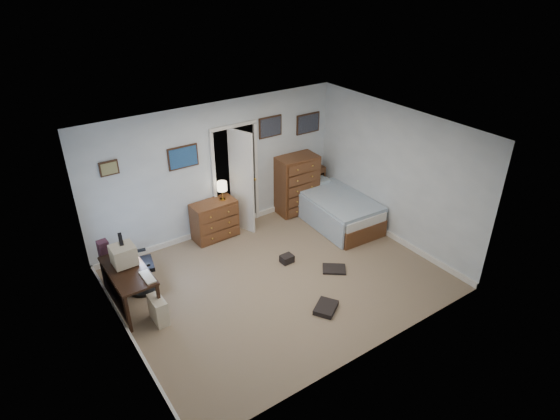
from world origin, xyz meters
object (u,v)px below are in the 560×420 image
Objects in this scene: tall_dresser at (297,184)px; bed at (335,208)px; computer_desk at (124,280)px; low_dresser at (215,220)px; office_chair at (137,270)px.

tall_dresser reaches higher than bed.
computer_desk is 1.40× the size of low_dresser.
tall_dresser is (3.91, 1.03, 0.10)m from computer_desk.
bed is at bearing 10.41° from office_chair.
computer_desk is 1.16× the size of office_chair.
tall_dresser is at bearing 117.13° from bed.
tall_dresser reaches higher than office_chair.
computer_desk is 0.58× the size of bed.
tall_dresser is (3.62, 0.71, 0.22)m from office_chair.
computer_desk is 0.45m from office_chair.
low_dresser is (1.74, 0.74, -0.02)m from office_chair.
low_dresser reaches higher than bed.
low_dresser is at bearing 26.70° from computer_desk.
low_dresser is at bearing 34.62° from office_chair.
low_dresser is (2.03, 1.06, -0.14)m from computer_desk.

